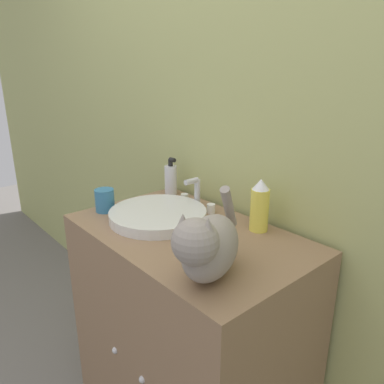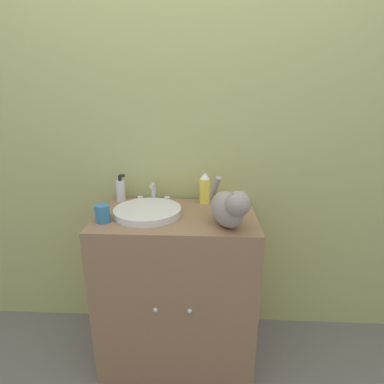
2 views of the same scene
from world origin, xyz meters
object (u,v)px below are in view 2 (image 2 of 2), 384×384
spray_bottle (205,188)px  cup (103,213)px  cat (229,208)px  soap_bottle (121,190)px

spray_bottle → cup: (-0.50, -0.31, -0.04)m
cat → cup: (-0.62, 0.04, -0.06)m
spray_bottle → cat: bearing=-71.6°
soap_bottle → spray_bottle: spray_bottle is taller
cat → soap_bottle: size_ratio=2.06×
cat → cup: cat is taller
spray_bottle → cup: size_ratio=2.09×
cat → soap_bottle: bearing=-144.5°
cup → soap_bottle: bearing=89.4°
spray_bottle → cup: spray_bottle is taller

